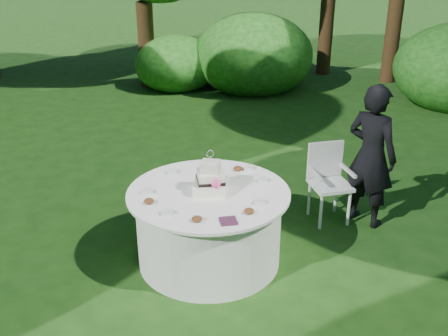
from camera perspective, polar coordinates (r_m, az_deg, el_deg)
The scene contains 9 objects.
ground at distance 5.37m, azimuth -1.60°, elevation -9.92°, with size 80.00×80.00×0.00m, color #163D10.
napkins at distance 4.46m, azimuth 0.47°, elevation -5.79°, with size 0.14×0.14×0.02m, color #451D37.
feather_plume at distance 4.51m, azimuth -4.56°, elevation -5.55°, with size 0.48×0.07×0.01m, color white.
guest at distance 5.91m, azimuth 15.71°, elevation 1.28°, with size 0.59×0.38×1.61m, color black.
table at distance 5.16m, azimuth -1.65°, elevation -6.34°, with size 1.56×1.56×0.77m.
cake at distance 4.94m, azimuth -1.47°, elevation -1.34°, with size 0.37×0.37×0.43m.
chair at distance 6.01m, azimuth 11.25°, elevation -0.86°, with size 0.45×0.44×0.89m.
votives at distance 5.03m, azimuth -1.52°, elevation -2.03°, with size 1.23×0.96×0.04m.
petal_cups at distance 4.80m, azimuth -1.64°, elevation -3.32°, with size 1.03×1.06×0.05m.
Camera 1 is at (-0.66, -4.41, 2.99)m, focal length 42.00 mm.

